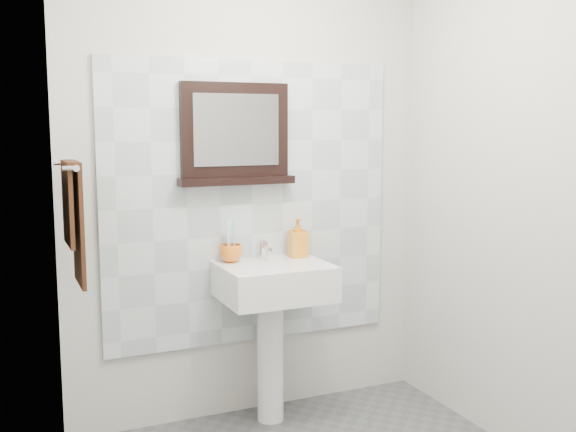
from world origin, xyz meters
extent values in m
cube|color=beige|center=(0.00, 1.10, 1.25)|extent=(2.00, 0.01, 2.50)
cube|color=beige|center=(-1.00, 0.00, 1.25)|extent=(0.01, 2.20, 2.50)
cube|color=beige|center=(1.00, 0.00, 1.25)|extent=(0.01, 2.20, 2.50)
cube|color=silver|center=(0.00, 1.09, 1.15)|extent=(1.60, 0.02, 1.50)
cylinder|color=white|center=(0.04, 0.92, 0.34)|extent=(0.14, 0.14, 0.68)
cube|color=white|center=(0.04, 0.86, 0.77)|extent=(0.55, 0.44, 0.18)
cylinder|color=silver|center=(0.04, 0.84, 0.85)|extent=(0.32, 0.32, 0.02)
cylinder|color=#4C4C4F|center=(0.04, 0.84, 0.86)|extent=(0.04, 0.04, 0.00)
cylinder|color=silver|center=(0.04, 1.01, 0.91)|extent=(0.04, 0.04, 0.09)
cylinder|color=silver|center=(0.04, 0.96, 0.93)|extent=(0.02, 0.10, 0.02)
cube|color=silver|center=(0.04, 1.02, 0.96)|extent=(0.02, 0.07, 0.01)
imported|color=orange|center=(-0.15, 1.00, 0.91)|extent=(0.14, 0.14, 0.09)
cylinder|color=white|center=(-0.17, 0.99, 0.97)|extent=(0.01, 0.01, 0.19)
cube|color=white|center=(-0.17, 0.99, 1.07)|extent=(0.01, 0.01, 0.03)
cylinder|color=#67C9EB|center=(-0.13, 0.99, 0.97)|extent=(0.01, 0.01, 0.19)
cube|color=#67C9EB|center=(-0.13, 0.99, 1.07)|extent=(0.01, 0.01, 0.03)
cylinder|color=white|center=(-0.15, 1.02, 0.97)|extent=(0.01, 0.01, 0.19)
cube|color=white|center=(-0.15, 1.02, 1.07)|extent=(0.01, 0.01, 0.03)
cylinder|color=#67C9EB|center=(-0.16, 1.01, 0.97)|extent=(0.01, 0.01, 0.19)
cube|color=#67C9EB|center=(-0.16, 1.01, 1.07)|extent=(0.01, 0.01, 0.03)
imported|color=#D76119|center=(0.23, 0.99, 0.96)|extent=(0.10, 0.11, 0.21)
cube|color=black|center=(-0.10, 1.07, 1.54)|extent=(0.58, 0.06, 0.48)
cube|color=#99999E|center=(-0.10, 1.03, 1.54)|extent=(0.46, 0.01, 0.37)
cube|color=black|center=(-0.10, 1.04, 1.28)|extent=(0.62, 0.11, 0.04)
cylinder|color=silver|center=(-0.94, 0.81, 1.39)|extent=(0.03, 0.40, 0.03)
cylinder|color=silver|center=(-0.97, 0.62, 1.39)|extent=(0.05, 0.02, 0.02)
cylinder|color=silver|center=(-0.97, 1.00, 1.39)|extent=(0.05, 0.02, 0.02)
cube|color=black|center=(-0.93, 0.81, 1.12)|extent=(0.02, 0.30, 0.52)
cube|color=black|center=(-0.96, 0.81, 1.21)|extent=(0.02, 0.30, 0.34)
cube|color=black|center=(-0.94, 0.81, 1.39)|extent=(0.06, 0.30, 0.03)
camera|label=1|loc=(-1.27, -2.25, 1.56)|focal=42.00mm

